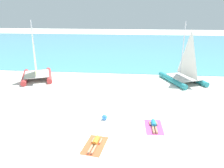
% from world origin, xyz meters
% --- Properties ---
extents(ground_plane, '(120.00, 120.00, 0.00)m').
position_xyz_m(ground_plane, '(0.00, 10.00, 0.00)').
color(ground_plane, white).
extents(ocean_water, '(120.00, 40.00, 0.05)m').
position_xyz_m(ocean_water, '(0.00, 32.89, 0.03)').
color(ocean_water, '#4C9EB7').
rests_on(ocean_water, ground).
extents(sailboat_red, '(4.59, 5.51, 6.15)m').
position_xyz_m(sailboat_red, '(-8.56, 10.06, 0.92)').
color(sailboat_red, '#CC3838').
rests_on(sailboat_red, ground).
extents(sailboat_teal, '(4.53, 5.43, 6.06)m').
position_xyz_m(sailboat_teal, '(6.93, 10.59, 0.90)').
color(sailboat_teal, teal).
rests_on(sailboat_teal, ground).
extents(towel_left, '(1.37, 2.04, 0.01)m').
position_xyz_m(towel_left, '(-0.28, -1.16, 0.01)').
color(towel_left, '#EA5933').
rests_on(towel_left, ground).
extents(sunbather_left, '(0.63, 1.57, 0.30)m').
position_xyz_m(sunbather_left, '(-0.27, -1.09, 0.13)').
color(sunbather_left, orange).
rests_on(sunbather_left, towel_left).
extents(towel_right, '(1.16, 1.93, 0.01)m').
position_xyz_m(towel_right, '(3.17, 1.14, 0.01)').
color(towel_right, '#D84C99').
rests_on(towel_right, ground).
extents(sunbather_right, '(0.55, 1.56, 0.30)m').
position_xyz_m(sunbather_right, '(3.16, 1.21, 0.13)').
color(sunbather_right, '#268CCC').
rests_on(sunbather_right, towel_right).
extents(beach_ball, '(0.37, 0.37, 0.37)m').
position_xyz_m(beach_ball, '(-0.12, 1.81, 0.19)').
color(beach_ball, '#337FE5').
rests_on(beach_ball, ground).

